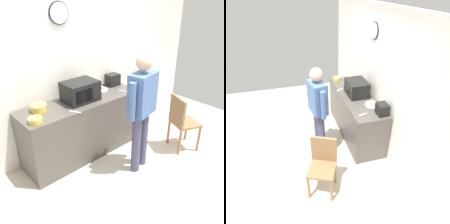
# 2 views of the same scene
# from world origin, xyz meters

# --- Properties ---
(ground_plane) EXTENTS (6.00, 6.00, 0.00)m
(ground_plane) POSITION_xyz_m (0.00, 0.00, 0.00)
(ground_plane) COLOR beige
(back_wall) EXTENTS (5.40, 0.13, 2.60)m
(back_wall) POSITION_xyz_m (-0.00, 1.60, 1.30)
(back_wall) COLOR silver
(back_wall) RESTS_ON ground_plane
(kitchen_counter) EXTENTS (1.95, 0.62, 0.93)m
(kitchen_counter) POSITION_xyz_m (-0.25, 1.22, 0.47)
(kitchen_counter) COLOR #4C4742
(kitchen_counter) RESTS_ON ground_plane
(microwave) EXTENTS (0.50, 0.39, 0.30)m
(microwave) POSITION_xyz_m (-0.26, 1.23, 1.08)
(microwave) COLOR black
(microwave) RESTS_ON kitchen_counter
(sandwich_plate) EXTENTS (0.28, 0.28, 0.07)m
(sandwich_plate) POSITION_xyz_m (0.22, 1.37, 0.95)
(sandwich_plate) COLOR white
(sandwich_plate) RESTS_ON kitchen_counter
(salad_bowl) EXTENTS (0.22, 0.22, 0.09)m
(salad_bowl) POSITION_xyz_m (-0.89, 1.33, 0.98)
(salad_bowl) COLOR gold
(salad_bowl) RESTS_ON kitchen_counter
(cereal_bowl) EXTENTS (0.17, 0.17, 0.07)m
(cereal_bowl) POSITION_xyz_m (-1.08, 1.05, 0.97)
(cereal_bowl) COLOR gold
(cereal_bowl) RESTS_ON kitchen_counter
(toaster) EXTENTS (0.22, 0.18, 0.20)m
(toaster) POSITION_xyz_m (0.55, 1.40, 1.03)
(toaster) COLOR black
(toaster) RESTS_ON kitchen_counter
(fork_utensil) EXTENTS (0.10, 0.16, 0.01)m
(fork_utensil) POSITION_xyz_m (-0.55, 0.96, 0.94)
(fork_utensil) COLOR silver
(fork_utensil) RESTS_ON kitchen_counter
(spoon_utensil) EXTENTS (0.07, 0.17, 0.01)m
(spoon_utensil) POSITION_xyz_m (0.48, 1.08, 0.94)
(spoon_utensil) COLOR silver
(spoon_utensil) RESTS_ON kitchen_counter
(person_standing) EXTENTS (0.58, 0.31, 1.73)m
(person_standing) POSITION_xyz_m (0.13, 0.36, 1.02)
(person_standing) COLOR #423F5F
(person_standing) RESTS_ON ground_plane
(wooden_chair) EXTENTS (0.53, 0.53, 0.94)m
(wooden_chair) POSITION_xyz_m (1.01, 0.24, 0.52)
(wooden_chair) COLOR olive
(wooden_chair) RESTS_ON ground_plane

